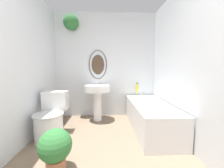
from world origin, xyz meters
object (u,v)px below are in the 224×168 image
at_px(toilet, 51,119).
at_px(bathtub, 150,116).
at_px(shampoo_bottle, 137,88).
at_px(potted_plant, 55,148).
at_px(pedestal_sink, 97,94).

xyz_separation_m(toilet, bathtub, (1.69, 0.25, -0.05)).
height_order(shampoo_bottle, potted_plant, shampoo_bottle).
bearing_deg(bathtub, shampoo_bottle, 97.23).
xyz_separation_m(pedestal_sink, bathtub, (0.99, -0.52, -0.31)).
relative_size(pedestal_sink, shampoo_bottle, 3.76).
height_order(pedestal_sink, shampoo_bottle, pedestal_sink).
relative_size(bathtub, shampoo_bottle, 6.74).
distance_m(bathtub, potted_plant, 1.68).
height_order(bathtub, shampoo_bottle, shampoo_bottle).
bearing_deg(shampoo_bottle, pedestal_sink, -167.74).
xyz_separation_m(toilet, potted_plant, (0.35, -0.76, -0.04)).
height_order(toilet, potted_plant, toilet).
bearing_deg(toilet, bathtub, 8.51).
distance_m(bathtub, shampoo_bottle, 0.83).
bearing_deg(toilet, pedestal_sink, 47.95).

